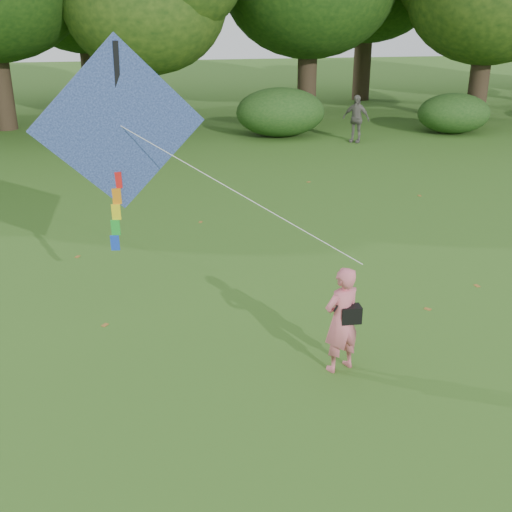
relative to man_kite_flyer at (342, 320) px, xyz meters
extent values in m
plane|color=#265114|center=(-0.65, -0.99, -0.83)|extent=(100.00, 100.00, 0.00)
imported|color=#DB6776|center=(0.00, 0.00, 0.00)|extent=(0.71, 0.60, 1.66)
imported|color=slate|center=(4.95, 15.36, 0.05)|extent=(1.08, 0.96, 1.76)
cube|color=black|center=(0.12, -0.03, 0.10)|extent=(0.30, 0.20, 0.26)
cylinder|color=black|center=(0.00, -0.04, 0.42)|extent=(0.33, 0.14, 0.47)
cube|color=#273FAC|center=(-3.06, 1.82, 2.59)|extent=(2.61, 0.65, 2.67)
cube|color=black|center=(-3.06, 1.85, 2.59)|extent=(0.17, 0.32, 2.44)
cylinder|color=white|center=(-1.41, 0.88, 1.74)|extent=(3.32, 1.88, 1.72)
cube|color=red|center=(-3.16, 1.84, 1.74)|extent=(0.14, 0.06, 0.26)
cube|color=orange|center=(-3.19, 1.84, 1.48)|extent=(0.14, 0.06, 0.26)
cube|color=yellow|center=(-3.22, 1.84, 1.22)|extent=(0.14, 0.06, 0.26)
cube|color=green|center=(-3.25, 1.84, 0.96)|extent=(0.14, 0.06, 0.26)
cube|color=blue|center=(-3.28, 1.84, 0.70)|extent=(0.14, 0.06, 0.26)
cylinder|color=#3A2D1E|center=(-8.65, 20.01, 1.10)|extent=(0.88, 0.88, 3.85)
cylinder|color=#3A2D1E|center=(-2.65, 19.01, 0.75)|extent=(0.80, 0.80, 3.15)
ellipsoid|color=#1E3F11|center=(-2.65, 19.01, 4.08)|extent=(6.40, 6.40, 5.44)
cylinder|color=#3A2D1E|center=(4.35, 21.01, 1.01)|extent=(0.86, 0.86, 3.67)
cylinder|color=#3A2D1E|center=(11.35, 18.51, 0.89)|extent=(0.83, 0.83, 3.43)
cylinder|color=#3A2D1E|center=(-5.65, 26.51, 0.92)|extent=(0.84, 0.84, 3.50)
cylinder|color=#3A2D1E|center=(8.35, 25.51, 1.18)|extent=(0.90, 0.90, 4.02)
ellipsoid|color=#264919|center=(-4.65, 16.11, -0.12)|extent=(2.66, 2.09, 1.42)
ellipsoid|color=#264919|center=(2.35, 16.91, 0.11)|extent=(3.50, 2.75, 1.88)
ellipsoid|color=#264919|center=(9.35, 16.41, -0.04)|extent=(2.94, 2.31, 1.58)
cube|color=#8E5E26|center=(-3.58, 1.93, -0.82)|extent=(0.13, 0.14, 0.01)
cube|color=#8E5E26|center=(4.67, 8.30, -0.82)|extent=(0.09, 0.12, 0.01)
cube|color=#8E5E26|center=(2.11, 1.65, -0.82)|extent=(0.14, 0.14, 0.01)
cube|color=#8E5E26|center=(1.92, 10.15, -0.82)|extent=(0.14, 0.13, 0.01)
cube|color=#8E5E26|center=(-1.56, 7.01, -0.82)|extent=(0.11, 0.13, 0.01)
cube|color=#8E5E26|center=(-4.35, 5.16, -0.82)|extent=(0.12, 0.14, 0.01)
cube|color=#8E5E26|center=(3.45, 2.44, -0.82)|extent=(0.10, 0.13, 0.01)
camera|label=1|loc=(-2.52, -8.03, 4.43)|focal=45.00mm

